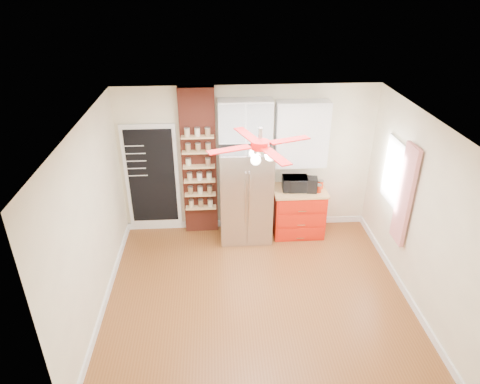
{
  "coord_description": "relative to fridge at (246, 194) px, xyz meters",
  "views": [
    {
      "loc": [
        -0.57,
        -4.98,
        4.39
      ],
      "look_at": [
        -0.2,
        0.9,
        1.3
      ],
      "focal_mm": 32.0,
      "sensor_mm": 36.0,
      "label": 1
    }
  ],
  "objects": [
    {
      "name": "pantry_jar_oats",
      "position": [
        -0.98,
        0.18,
        0.56
      ],
      "size": [
        0.12,
        0.12,
        0.12
      ],
      "primitive_type": "cylinder",
      "rotation": [
        0.0,
        0.0,
        -0.36
      ],
      "color": "beige",
      "rests_on": "brick_pillar"
    },
    {
      "name": "brick_pillar",
      "position": [
        -0.8,
        0.29,
        0.48
      ],
      "size": [
        0.6,
        0.16,
        2.7
      ],
      "primitive_type": "cube",
      "color": "maroon",
      "rests_on": "floor"
    },
    {
      "name": "wall_right",
      "position": [
        2.3,
        -1.63,
        0.48
      ],
      "size": [
        0.02,
        4.0,
        2.7
      ],
      "primitive_type": "cube",
      "color": "beige",
      "rests_on": "floor"
    },
    {
      "name": "chalkboard",
      "position": [
        -1.65,
        0.33,
        0.23
      ],
      "size": [
        0.95,
        0.05,
        1.95
      ],
      "color": "white",
      "rests_on": "wall_back"
    },
    {
      "name": "wall_front",
      "position": [
        0.05,
        -3.63,
        0.48
      ],
      "size": [
        4.5,
        0.02,
        2.7
      ],
      "primitive_type": "cube",
      "color": "beige",
      "rests_on": "floor"
    },
    {
      "name": "red_cabinet",
      "position": [
        0.97,
        0.05,
        -0.42
      ],
      "size": [
        0.94,
        0.64,
        0.9
      ],
      "color": "red",
      "rests_on": "floor"
    },
    {
      "name": "toaster_oven",
      "position": [
        0.88,
        0.04,
        0.15
      ],
      "size": [
        0.46,
        0.32,
        0.25
      ],
      "primitive_type": "imported",
      "rotation": [
        0.0,
        0.0,
        -0.04
      ],
      "color": "black",
      "rests_on": "red_cabinet"
    },
    {
      "name": "pantry_jar_beans",
      "position": [
        -0.64,
        0.14,
        0.56
      ],
      "size": [
        0.12,
        0.12,
        0.13
      ],
      "primitive_type": "cylinder",
      "rotation": [
        0.0,
        0.0,
        0.4
      ],
      "color": "#92694A",
      "rests_on": "brick_pillar"
    },
    {
      "name": "wall_back",
      "position": [
        0.05,
        0.37,
        0.48
      ],
      "size": [
        4.5,
        0.02,
        2.7
      ],
      "primitive_type": "cube",
      "color": "beige",
      "rests_on": "floor"
    },
    {
      "name": "canister_left",
      "position": [
        1.27,
        -0.07,
        0.09
      ],
      "size": [
        0.13,
        0.13,
        0.13
      ],
      "primitive_type": "cylinder",
      "rotation": [
        0.0,
        0.0,
        0.39
      ],
      "color": "#A62009",
      "rests_on": "red_cabinet"
    },
    {
      "name": "ceiling",
      "position": [
        0.05,
        -1.63,
        1.83
      ],
      "size": [
        4.5,
        4.5,
        0.0
      ],
      "primitive_type": "plane",
      "color": "white",
      "rests_on": "wall_back"
    },
    {
      "name": "canister_right",
      "position": [
        1.34,
        0.08,
        0.1
      ],
      "size": [
        0.13,
        0.13,
        0.14
      ],
      "primitive_type": "cylinder",
      "rotation": [
        0.0,
        0.0,
        0.4
      ],
      "color": "red",
      "rests_on": "red_cabinet"
    },
    {
      "name": "upper_glass_cabinet",
      "position": [
        0.0,
        0.2,
        1.27
      ],
      "size": [
        0.9,
        0.35,
        0.7
      ],
      "primitive_type": "cube",
      "color": "white",
      "rests_on": "wall_back"
    },
    {
      "name": "ceiling_fan",
      "position": [
        0.05,
        -1.63,
        1.55
      ],
      "size": [
        1.4,
        1.4,
        0.44
      ],
      "color": "silver",
      "rests_on": "ceiling"
    },
    {
      "name": "window",
      "position": [
        2.28,
        -0.73,
        0.68
      ],
      "size": [
        0.04,
        0.75,
        1.05
      ],
      "primitive_type": "cube",
      "color": "white",
      "rests_on": "wall_right"
    },
    {
      "name": "coffee_maker",
      "position": [
        1.17,
        -0.03,
        0.16
      ],
      "size": [
        0.2,
        0.23,
        0.26
      ],
      "primitive_type": "cube",
      "rotation": [
        0.0,
        0.0,
        -0.16
      ],
      "color": "black",
      "rests_on": "red_cabinet"
    },
    {
      "name": "floor",
      "position": [
        0.05,
        -1.63,
        -0.88
      ],
      "size": [
        4.5,
        4.5,
        0.0
      ],
      "primitive_type": "plane",
      "color": "brown",
      "rests_on": "ground"
    },
    {
      "name": "wall_left",
      "position": [
        -2.2,
        -1.63,
        0.48
      ],
      "size": [
        0.02,
        4.0,
        2.7
      ],
      "primitive_type": "cube",
      "color": "beige",
      "rests_on": "floor"
    },
    {
      "name": "curtain",
      "position": [
        2.23,
        -1.28,
        0.57
      ],
      "size": [
        0.06,
        0.4,
        1.55
      ],
      "primitive_type": "cube",
      "color": "red",
      "rests_on": "wall_right"
    },
    {
      "name": "fridge",
      "position": [
        0.0,
        0.0,
        0.0
      ],
      "size": [
        0.9,
        0.7,
        1.75
      ],
      "primitive_type": "cube",
      "color": "silver",
      "rests_on": "floor"
    },
    {
      "name": "upper_shelf_unit",
      "position": [
        0.97,
        0.22,
        1.0
      ],
      "size": [
        0.9,
        0.3,
        1.15
      ],
      "primitive_type": "cube",
      "color": "white",
      "rests_on": "wall_back"
    }
  ]
}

